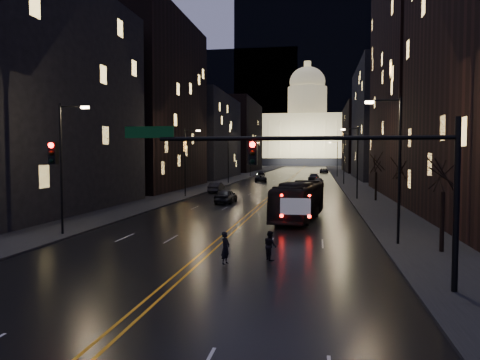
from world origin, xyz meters
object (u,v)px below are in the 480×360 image
at_px(receding_car_a, 294,187).
at_px(pedestrian_a, 225,248).
at_px(traffic_signal, 311,165).
at_px(pedestrian_b, 270,245).
at_px(bus, 299,201).
at_px(oncoming_car_a, 226,196).
at_px(oncoming_car_b, 217,187).

relative_size(receding_car_a, pedestrian_a, 2.53).
height_order(traffic_signal, pedestrian_b, traffic_signal).
distance_m(bus, pedestrian_b, 15.72).
distance_m(bus, receding_car_a, 32.09).
xyz_separation_m(traffic_signal, pedestrian_b, (-2.17, 5.00, -4.33)).
xyz_separation_m(oncoming_car_a, receding_car_a, (6.90, 19.37, -0.13)).
height_order(oncoming_car_a, receding_car_a, oncoming_car_a).
distance_m(traffic_signal, bus, 21.01).
bearing_deg(pedestrian_b, receding_car_a, -27.83).
bearing_deg(pedestrian_a, pedestrian_b, -41.91).
distance_m(bus, oncoming_car_b, 30.14).
distance_m(oncoming_car_b, receding_car_a, 12.17).
bearing_deg(oncoming_car_a, oncoming_car_b, -71.35).
xyz_separation_m(oncoming_car_a, pedestrian_a, (5.84, -29.62, 0.00)).
relative_size(oncoming_car_b, pedestrian_b, 3.02).
relative_size(bus, oncoming_car_a, 2.40).
xyz_separation_m(traffic_signal, oncoming_car_a, (-10.15, 33.33, -4.28)).
distance_m(oncoming_car_a, receding_car_a, 20.56).
bearing_deg(receding_car_a, pedestrian_a, -86.62).
bearing_deg(oncoming_car_a, bus, 127.21).
height_order(oncoming_car_b, pedestrian_a, pedestrian_a).
bearing_deg(pedestrian_a, oncoming_car_a, 28.02).
bearing_deg(pedestrian_b, oncoming_car_b, -13.19).
distance_m(pedestrian_a, pedestrian_b, 2.50).
bearing_deg(oncoming_car_b, bus, 116.20).
height_order(receding_car_a, pedestrian_a, pedestrian_a).
relative_size(traffic_signal, oncoming_car_b, 3.68).
xyz_separation_m(oncoming_car_b, pedestrian_a, (10.09, -44.11, 0.05)).
height_order(oncoming_car_b, pedestrian_b, pedestrian_b).
height_order(traffic_signal, oncoming_car_b, traffic_signal).
height_order(bus, pedestrian_a, bus).
bearing_deg(pedestrian_b, oncoming_car_a, -13.41).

